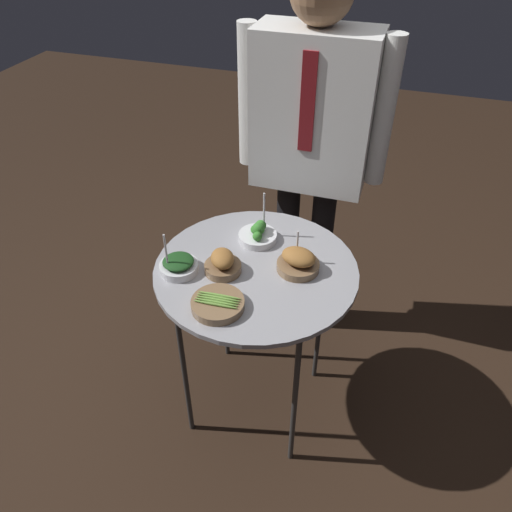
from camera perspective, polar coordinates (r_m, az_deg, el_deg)
The scene contains 8 objects.
ground_plane at distance 2.25m, azimuth 0.00°, elevation -16.09°, with size 8.00×8.00×0.00m, color black.
serving_cart at distance 1.73m, azimuth 0.00°, elevation -2.67°, with size 0.70×0.70×0.75m.
bowl_roast_center at distance 1.66m, azimuth -3.83°, elevation -0.86°, with size 0.12×0.13×0.08m.
bowl_broccoli_back_left at distance 1.80m, azimuth 0.22°, elevation 2.50°, with size 0.14×0.14×0.18m.
bowl_asparagus_mid_left at distance 1.55m, azimuth -4.40°, elevation -5.48°, with size 0.17×0.17×0.04m.
bowl_roast_far_rim at distance 1.67m, azimuth 4.86°, elevation -0.64°, with size 0.14×0.14×0.13m.
bowl_spinach_front_center at distance 1.69m, azimuth -8.84°, elevation -1.05°, with size 0.13×0.13×0.16m.
waiter_figure at distance 1.99m, azimuth 6.40°, elevation 14.09°, with size 0.59×0.22×1.61m.
Camera 1 is at (0.40, -1.24, 1.83)m, focal length 35.00 mm.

